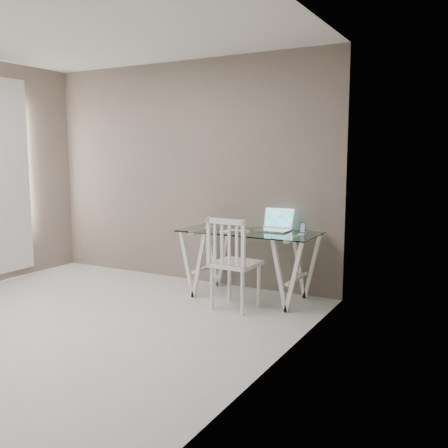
% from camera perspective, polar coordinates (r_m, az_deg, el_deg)
% --- Properties ---
extents(room, '(4.50, 4.52, 2.71)m').
position_cam_1_polar(room, '(4.58, -20.66, 9.29)').
color(room, beige).
rests_on(room, ground).
extents(desk, '(1.50, 0.70, 0.75)m').
position_cam_1_polar(desk, '(5.49, 2.89, -4.56)').
color(desk, silver).
rests_on(desk, ground).
extents(chair, '(0.45, 0.45, 0.95)m').
position_cam_1_polar(chair, '(5.02, 0.90, -4.06)').
color(chair, white).
rests_on(chair, ground).
extents(laptop, '(0.34, 0.31, 0.23)m').
position_cam_1_polar(laptop, '(5.49, 5.94, -0.15)').
color(laptop, '#B4B4B8').
rests_on(laptop, desk).
extents(keyboard, '(0.25, 0.11, 0.01)m').
position_cam_1_polar(keyboard, '(5.43, 1.54, -0.75)').
color(keyboard, silver).
rests_on(keyboard, desk).
extents(mouse, '(0.12, 0.07, 0.04)m').
position_cam_1_polar(mouse, '(5.23, 0.04, -0.91)').
color(mouse, white).
rests_on(mouse, desk).
extents(phone_dock, '(0.07, 0.07, 0.13)m').
position_cam_1_polar(phone_dock, '(5.24, 8.96, -0.82)').
color(phone_dock, white).
rests_on(phone_dock, desk).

